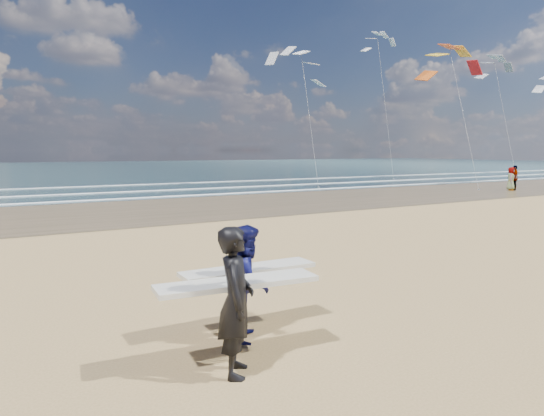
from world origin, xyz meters
TOP-DOWN VIEW (x-y plane):
  - wet_sand_strip at (20.00, 18.00)m, footprint 220.00×12.00m
  - ocean at (20.00, 72.00)m, footprint 220.00×100.00m
  - foam_breakers at (20.00, 28.10)m, footprint 220.00×11.70m
  - surfer_near at (0.20, -0.29)m, footprint 2.24×1.14m
  - surfer_far at (0.88, 0.68)m, footprint 2.21×1.17m
  - beachgoer_0 at (29.74, 15.50)m, footprint 0.97×0.84m
  - beachgoer_1 at (30.07, 15.44)m, footprint 1.06×1.03m
  - kite_0 at (28.49, 19.27)m, footprint 6.67×4.83m
  - kite_1 at (19.64, 26.43)m, footprint 5.62×4.72m
  - kite_2 at (42.96, 25.57)m, footprint 5.44×4.70m
  - kite_5 at (32.23, 31.25)m, footprint 4.44×4.59m

SIDE VIEW (x-z plane):
  - wet_sand_strip at x=20.00m, z-range 0.00..0.01m
  - ocean at x=20.00m, z-range 0.00..0.02m
  - foam_breakers at x=20.00m, z-range 0.02..0.08m
  - beachgoer_0 at x=29.74m, z-range 0.00..1.66m
  - surfer_far at x=0.88m, z-range 0.01..1.75m
  - beachgoer_1 at x=30.07m, z-range 0.00..1.78m
  - surfer_near at x=0.20m, z-range 0.01..1.93m
  - kite_1 at x=19.64m, z-range 0.53..12.35m
  - kite_0 at x=28.49m, z-range 0.96..13.05m
  - kite_2 at x=42.96m, z-range 0.50..14.03m
  - kite_5 at x=32.23m, z-range 0.17..15.77m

